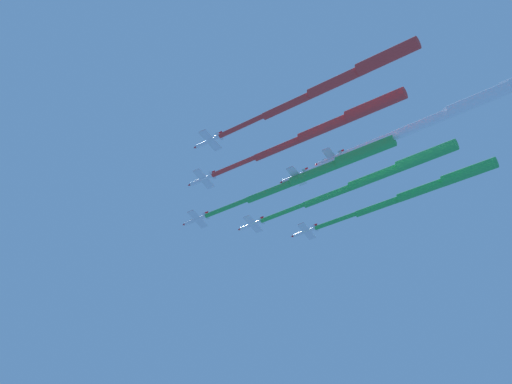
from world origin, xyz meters
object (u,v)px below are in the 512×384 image
(jet_port_mid, at_px, (339,80))
(jet_starboard_outer, at_px, (479,99))
(jet_starboard_inner, at_px, (379,175))
(jet_starboard_mid, at_px, (425,188))
(jet_port_outer, at_px, (429,121))
(jet_port_inner, at_px, (329,126))
(jet_lead, at_px, (320,171))

(jet_port_mid, height_order, jet_starboard_outer, jet_starboard_outer)
(jet_starboard_inner, distance_m, jet_starboard_mid, 17.15)
(jet_port_mid, bearing_deg, jet_port_outer, 150.50)
(jet_starboard_inner, height_order, jet_starboard_mid, jet_starboard_mid)
(jet_starboard_mid, bearing_deg, jet_port_inner, -18.39)
(jet_lead, relative_size, jet_port_mid, 1.06)
(jet_port_inner, xyz_separation_m, jet_port_outer, (-11.88, 25.83, -0.54))
(jet_starboard_inner, distance_m, jet_starboard_outer, 39.69)
(jet_port_mid, xyz_separation_m, jet_starboard_mid, (-56.84, 3.37, 0.87))
(jet_port_outer, bearing_deg, jet_starboard_inner, -125.44)
(jet_starboard_outer, bearing_deg, jet_lead, -93.23)
(jet_port_inner, height_order, jet_port_outer, jet_port_inner)
(jet_port_inner, bearing_deg, jet_starboard_mid, 161.61)
(jet_starboard_outer, bearing_deg, jet_starboard_mid, -137.86)
(jet_lead, relative_size, jet_starboard_inner, 0.98)
(jet_starboard_inner, relative_size, jet_starboard_mid, 1.08)
(jet_lead, xyz_separation_m, jet_starboard_outer, (2.87, 50.82, 2.73))
(jet_starboard_mid, height_order, jet_starboard_outer, jet_starboard_outer)
(jet_lead, distance_m, jet_starboard_inner, 19.15)
(jet_starboard_mid, relative_size, jet_port_outer, 0.98)
(jet_starboard_inner, bearing_deg, jet_port_outer, 54.56)
(jet_port_mid, height_order, jet_starboard_mid, jet_starboard_mid)
(jet_port_mid, xyz_separation_m, jet_port_outer, (-27.24, 15.41, 0.15))
(jet_starboard_inner, relative_size, jet_port_mid, 1.08)
(jet_port_mid, height_order, jet_port_outer, jet_port_outer)
(jet_port_inner, distance_m, jet_port_mid, 18.57)
(jet_lead, distance_m, jet_starboard_outer, 50.97)
(jet_starboard_inner, relative_size, jet_starboard_outer, 1.01)
(jet_starboard_mid, bearing_deg, jet_port_mid, -3.39)
(jet_port_inner, xyz_separation_m, jet_starboard_outer, (-11.84, 40.61, 0.87))
(jet_port_outer, distance_m, jet_starboard_outer, 14.85)
(jet_starboard_inner, relative_size, jet_port_outer, 1.05)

